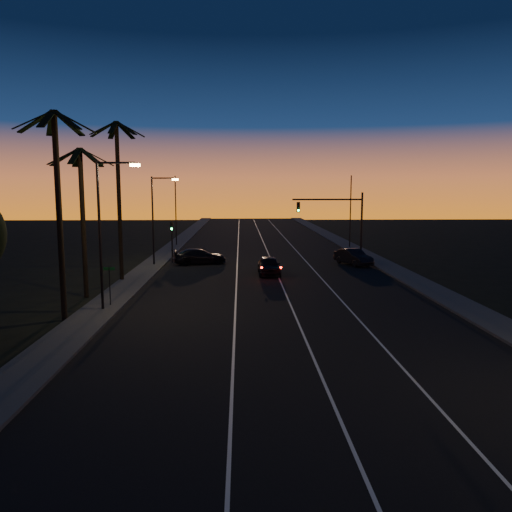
{
  "coord_description": "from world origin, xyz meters",
  "views": [
    {
      "loc": [
        -2.66,
        -9.68,
        7.34
      ],
      "look_at": [
        -1.73,
        20.2,
        3.31
      ],
      "focal_mm": 35.0,
      "sensor_mm": 36.0,
      "label": 1
    }
  ],
  "objects_px": {
    "signal_mast": "(338,215)",
    "lead_car": "(269,265)",
    "right_car": "(353,257)",
    "cross_car": "(199,256)"
  },
  "relations": [
    {
      "from": "signal_mast",
      "to": "lead_car",
      "type": "bearing_deg",
      "value": -135.42
    },
    {
      "from": "signal_mast",
      "to": "cross_car",
      "type": "relative_size",
      "value": 1.27
    },
    {
      "from": "right_car",
      "to": "cross_car",
      "type": "height_order",
      "value": "right_car"
    },
    {
      "from": "lead_car",
      "to": "signal_mast",
      "type": "bearing_deg",
      "value": 44.58
    },
    {
      "from": "signal_mast",
      "to": "lead_car",
      "type": "height_order",
      "value": "signal_mast"
    },
    {
      "from": "right_car",
      "to": "lead_car",
      "type": "bearing_deg",
      "value": -148.34
    },
    {
      "from": "lead_car",
      "to": "cross_car",
      "type": "height_order",
      "value": "lead_car"
    },
    {
      "from": "signal_mast",
      "to": "cross_car",
      "type": "distance_m",
      "value": 14.46
    },
    {
      "from": "right_car",
      "to": "cross_car",
      "type": "distance_m",
      "value": 15.03
    },
    {
      "from": "lead_car",
      "to": "right_car",
      "type": "xyz_separation_m",
      "value": [
        8.51,
        5.25,
        -0.01
      ]
    }
  ]
}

